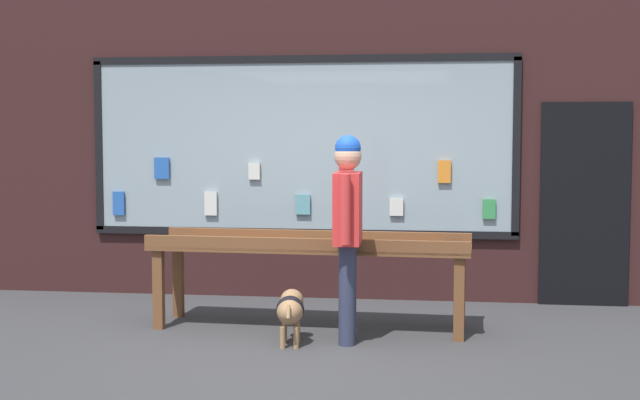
% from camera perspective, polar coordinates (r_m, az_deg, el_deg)
% --- Properties ---
extents(ground_plane, '(40.00, 40.00, 0.00)m').
position_cam_1_polar(ground_plane, '(7.45, -1.58, -9.55)').
color(ground_plane, '#38383A').
extents(shopfront_facade, '(7.97, 0.29, 3.68)m').
position_cam_1_polar(shopfront_facade, '(9.60, 0.81, 4.53)').
color(shopfront_facade, '#331919').
rests_on(shopfront_facade, ground_plane).
extents(display_table_main, '(2.93, 0.82, 0.87)m').
position_cam_1_polar(display_table_main, '(8.12, -0.66, -3.34)').
color(display_table_main, brown).
rests_on(display_table_main, ground_plane).
extents(person_browsing, '(0.23, 0.69, 1.77)m').
position_cam_1_polar(person_browsing, '(7.51, 1.79, -1.31)').
color(person_browsing, '#2D334C').
rests_on(person_browsing, ground_plane).
extents(small_dog, '(0.26, 0.58, 0.44)m').
position_cam_1_polar(small_dog, '(7.57, -1.90, -7.00)').
color(small_dog, '#99724C').
rests_on(small_dog, ground_plane).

